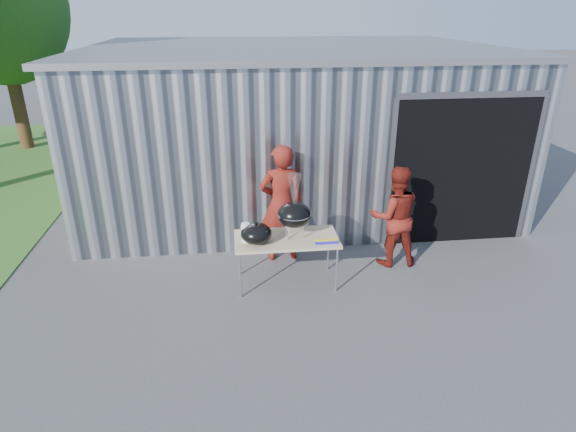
{
  "coord_description": "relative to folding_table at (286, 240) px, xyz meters",
  "views": [
    {
      "loc": [
        -0.49,
        -5.6,
        3.82
      ],
      "look_at": [
        0.25,
        0.7,
        1.05
      ],
      "focal_mm": 30.0,
      "sensor_mm": 36.0,
      "label": 1
    }
  ],
  "objects": [
    {
      "name": "person_cook",
      "position": [
        0.01,
        0.8,
        0.25
      ],
      "size": [
        0.74,
        0.52,
        1.92
      ],
      "primitive_type": "imported",
      "rotation": [
        0.0,
        0.0,
        3.23
      ],
      "color": "maroon",
      "rests_on": "ground"
    },
    {
      "name": "grill_lid",
      "position": [
        -0.44,
        -0.1,
        0.18
      ],
      "size": [
        0.44,
        0.44,
        0.32
      ],
      "color": "black",
      "rests_on": "folding_table"
    },
    {
      "name": "ground",
      "position": [
        -0.22,
        -0.61,
        -0.71
      ],
      "size": [
        80.0,
        80.0,
        0.0
      ],
      "primitive_type": "plane",
      "color": "#3F3F42"
    },
    {
      "name": "paper_towels",
      "position": [
        -0.58,
        -0.05,
        0.18
      ],
      "size": [
        0.12,
        0.12,
        0.28
      ],
      "primitive_type": "cylinder",
      "color": "white",
      "rests_on": "folding_table"
    },
    {
      "name": "person_bystander",
      "position": [
        1.75,
        0.43,
        0.1
      ],
      "size": [
        0.81,
        0.64,
        1.63
      ],
      "primitive_type": "imported",
      "rotation": [
        0.0,
        0.0,
        3.11
      ],
      "color": "maroon",
      "rests_on": "ground"
    },
    {
      "name": "folding_table",
      "position": [
        0.0,
        0.0,
        0.0
      ],
      "size": [
        1.5,
        0.75,
        0.75
      ],
      "color": "tan",
      "rests_on": "ground"
    },
    {
      "name": "white_tub",
      "position": [
        -0.55,
        0.21,
        0.09
      ],
      "size": [
        0.2,
        0.15,
        0.1
      ],
      "primitive_type": "cube",
      "color": "white",
      "rests_on": "folding_table"
    },
    {
      "name": "foil_box",
      "position": [
        0.54,
        -0.25,
        0.07
      ],
      "size": [
        0.32,
        0.06,
        0.06
      ],
      "color": "#2019A7",
      "rests_on": "folding_table"
    },
    {
      "name": "kettle_grill",
      "position": [
        0.11,
        0.02,
        0.45
      ],
      "size": [
        0.49,
        0.49,
        0.95
      ],
      "color": "black",
      "rests_on": "folding_table"
    },
    {
      "name": "building",
      "position": [
        0.7,
        3.98,
        0.83
      ],
      "size": [
        8.2,
        6.2,
        3.1
      ],
      "color": "silver",
      "rests_on": "ground"
    }
  ]
}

